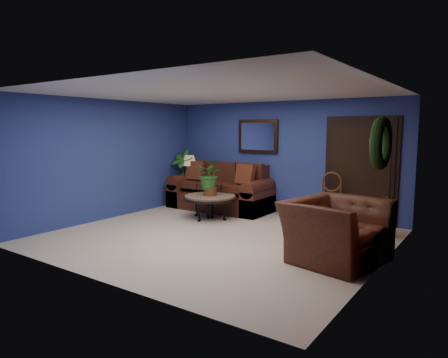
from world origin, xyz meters
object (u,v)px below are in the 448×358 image
Objects in this scene: armchair at (336,231)px; coffee_table at (210,198)px; end_table at (190,186)px; side_chair at (330,195)px; sofa at (222,194)px; table_lamp at (190,165)px.

coffee_table is at bearing 80.94° from armchair.
end_table is 3.57m from side_chair.
sofa reaches higher than armchair.
table_lamp is at bearing 0.00° from end_table.
armchair reaches higher than end_table.
coffee_table is at bearing -69.21° from sofa.
sofa is 2.36× the size of side_chair.
armchair is (4.45, -2.09, -0.57)m from table_lamp.
sofa is at bearing 2.55° from table_lamp.
coffee_table is at bearing -34.82° from end_table.
sofa is 1.02m from coffee_table.
coffee_table is 1.10× the size of side_chair.
armchair reaches higher than coffee_table.
armchair is (3.14, -1.18, 0.01)m from coffee_table.
end_table is 0.53m from table_lamp.
armchair is at bearing -20.63° from coffee_table.
side_chair is at bearing 1.23° from table_lamp.
end_table is 0.66× the size of side_chair.
coffee_table is (0.36, -0.96, 0.07)m from sofa.
table_lamp is at bearing -177.45° from sofa.
side_chair reaches higher than armchair.
sofa reaches higher than coffee_table.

